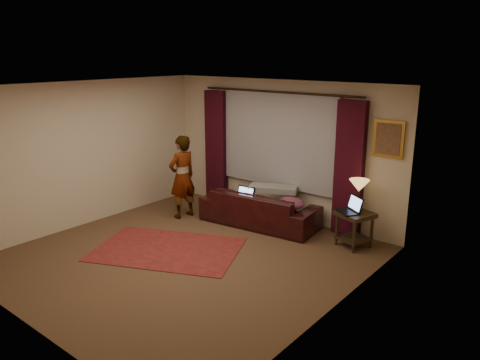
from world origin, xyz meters
name	(u,v)px	position (x,y,z in m)	size (l,w,h in m)	color
floor	(187,257)	(0.00, 0.00, -0.01)	(5.00, 5.00, 0.01)	brown
ceiling	(181,87)	(0.00, 0.00, 2.60)	(5.00, 5.00, 0.02)	silver
wall_back	(279,150)	(0.00, 2.50, 1.30)	(5.00, 0.02, 2.60)	beige
wall_front	(18,222)	(0.00, -2.50, 1.30)	(5.00, 0.02, 2.60)	beige
wall_left	(87,154)	(-2.50, 0.00, 1.30)	(0.02, 5.00, 2.60)	beige
wall_right	(335,211)	(2.50, 0.00, 1.30)	(0.02, 5.00, 2.60)	beige
sheer_curtain	(278,140)	(0.00, 2.44, 1.50)	(2.50, 0.05, 1.80)	#9D9CA4
drape_left	(216,147)	(-1.50, 2.39, 1.18)	(0.50, 0.14, 2.30)	#340915
drape_right	(349,169)	(1.50, 2.39, 1.18)	(0.50, 0.14, 2.30)	#340915
curtain_rod	(277,92)	(0.00, 2.39, 2.38)	(0.04, 0.04, 3.40)	black
picture_frame	(389,139)	(2.10, 2.47, 1.75)	(0.50, 0.04, 0.60)	gold
sofa	(260,202)	(0.03, 1.85, 0.44)	(2.17, 0.94, 0.87)	black
throw_blanket	(273,176)	(0.14, 2.12, 0.88)	(0.88, 0.35, 0.10)	gray
clothing_pile	(291,204)	(0.71, 1.85, 0.54)	(0.49, 0.37, 0.21)	brown
laptop_sofa	(242,195)	(-0.22, 1.65, 0.56)	(0.35, 0.38, 0.25)	black
area_rug	(167,249)	(-0.43, 0.00, 0.01)	(2.28, 1.52, 0.01)	maroon
end_table	(354,229)	(1.83, 2.01, 0.29)	(0.51, 0.51, 0.59)	black
tiffany_lamp	(358,195)	(1.82, 2.12, 0.85)	(0.32, 0.32, 0.52)	olive
laptop_table	(348,205)	(1.74, 1.93, 0.72)	(0.37, 0.40, 0.27)	black
person	(182,177)	(-1.36, 1.26, 0.79)	(0.47, 0.47, 1.59)	gray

